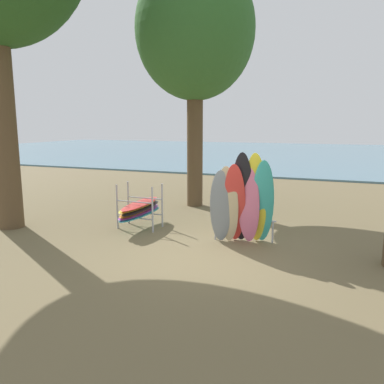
# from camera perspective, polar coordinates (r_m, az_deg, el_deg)

# --- Properties ---
(ground_plane) EXTENTS (80.00, 80.00, 0.00)m
(ground_plane) POSITION_cam_1_polar(r_m,az_deg,el_deg) (8.79, 2.13, -9.25)
(ground_plane) COLOR brown
(lake_water) EXTENTS (80.00, 36.00, 0.10)m
(lake_water) POSITION_cam_1_polar(r_m,az_deg,el_deg) (38.80, 17.35, 5.44)
(lake_water) COLOR slate
(lake_water) RESTS_ON ground
(tree_mid_behind) EXTENTS (4.00, 4.00, 8.28)m
(tree_mid_behind) POSITION_cam_1_polar(r_m,az_deg,el_deg) (13.91, 0.45, 22.58)
(tree_mid_behind) COLOR brown
(tree_mid_behind) RESTS_ON ground
(leaning_board_pile) EXTENTS (1.62, 1.04, 2.28)m
(leaning_board_pile) POSITION_cam_1_polar(r_m,az_deg,el_deg) (9.31, 7.46, -1.63)
(leaning_board_pile) COLOR gray
(leaning_board_pile) RESTS_ON ground
(board_storage_rack) EXTENTS (1.15, 2.13, 1.25)m
(board_storage_rack) POSITION_cam_1_polar(r_m,az_deg,el_deg) (10.93, -7.74, -2.45)
(board_storage_rack) COLOR #9EA0A5
(board_storage_rack) RESTS_ON ground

